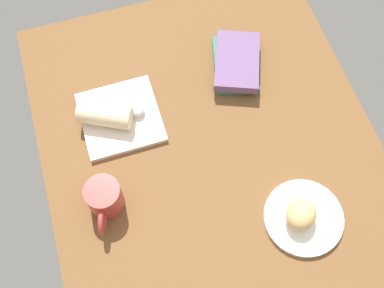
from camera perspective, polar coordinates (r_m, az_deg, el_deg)
dining_table at (r=132.60cm, az=2.27°, el=-0.95°), size 110.00×90.00×4.00cm
round_plate at (r=126.39cm, az=13.05°, el=-8.48°), size 20.22×20.22×1.40cm
scone_pastry at (r=122.37cm, az=12.79°, el=-8.14°), size 11.11×11.12×6.32cm
square_plate at (r=135.55cm, az=-8.46°, el=3.11°), size 21.56×21.56×1.60cm
sauce_cup at (r=133.91cm, az=-6.62°, el=4.17°), size 4.50×4.50×2.43cm
breakfast_wrap at (r=132.09cm, az=-10.28°, el=3.41°), size 12.10×15.73×6.32cm
book_stack at (r=142.08cm, az=5.27°, el=9.55°), size 22.88×18.64×5.15cm
coffee_mug at (r=122.25cm, az=-10.34°, el=-6.37°), size 13.79×8.97×9.59cm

